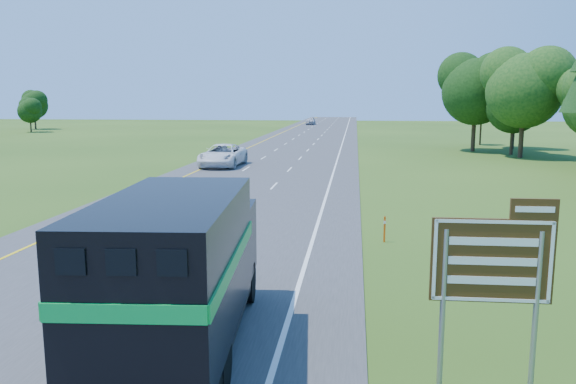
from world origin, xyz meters
name	(u,v)px	position (x,y,z in m)	size (l,w,h in m)	color
road	(285,155)	(0.00, 50.00, 0.02)	(15.00, 260.00, 0.04)	#38383A
lane_markings	(285,155)	(0.00, 50.00, 0.04)	(11.15, 260.00, 0.01)	yellow
horse_truck	(180,269)	(3.36, 3.94, 2.03)	(3.24, 8.57, 3.72)	black
white_suv	(223,155)	(-4.17, 39.64, 0.99)	(3.14, 6.80, 1.89)	white
far_car	(311,121)	(-3.03, 121.66, 0.89)	(2.01, 5.00, 1.70)	#B4B3BA
exit_sign	(494,269)	(9.83, 3.11, 2.54)	(2.31, 0.14, 3.91)	gray
delineator	(385,228)	(8.41, 14.86, 0.57)	(0.09, 0.05, 1.07)	#FE4F0D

